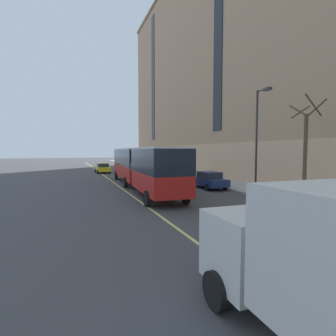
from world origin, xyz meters
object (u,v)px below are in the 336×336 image
(city_bus, at_px, (140,165))
(fire_hydrant, at_px, (276,193))
(parked_car_red_4, at_px, (141,166))
(parked_car_silver_1, at_px, (303,200))
(parked_car_champagne_6, at_px, (167,171))
(street_lamp, at_px, (258,132))
(street_tree_mid_block, at_px, (305,147))
(parked_car_navy_0, at_px, (208,180))
(parked_car_black_3, at_px, (153,169))
(taxi_cab, at_px, (103,168))

(city_bus, bearing_deg, fire_hydrant, -51.71)
(parked_car_red_4, relative_size, fire_hydrant, 6.47)
(parked_car_silver_1, distance_m, parked_car_champagne_6, 21.57)
(street_lamp, xyz_separation_m, fire_hydrant, (-0.10, -2.15, -4.46))
(parked_car_champagne_6, relative_size, street_tree_mid_block, 0.59)
(parked_car_navy_0, bearing_deg, street_lamp, -70.72)
(parked_car_red_4, height_order, parked_car_champagne_6, same)
(street_tree_mid_block, bearing_deg, street_lamp, 118.85)
(parked_car_navy_0, relative_size, street_lamp, 0.56)
(parked_car_black_3, height_order, parked_car_champagne_6, same)
(parked_car_red_4, bearing_deg, street_lamp, -86.74)
(street_lamp, bearing_deg, parked_car_champagne_6, 96.15)
(fire_hydrant, bearing_deg, parked_car_champagne_6, 95.10)
(parked_car_navy_0, height_order, parked_car_champagne_6, same)
(parked_car_black_3, relative_size, fire_hydrant, 6.53)
(parked_car_black_3, bearing_deg, street_tree_mid_block, -82.35)
(taxi_cab, relative_size, street_tree_mid_block, 0.65)
(parked_car_silver_1, bearing_deg, street_tree_mid_block, 41.10)
(parked_car_navy_0, xyz_separation_m, street_tree_mid_block, (3.27, -7.67, 2.94))
(parked_car_navy_0, xyz_separation_m, parked_car_red_4, (-0.00, 24.52, 0.00))
(city_bus, xyz_separation_m, fire_hydrant, (7.44, -9.42, -1.66))
(city_bus, height_order, parked_car_navy_0, city_bus)
(parked_car_navy_0, xyz_separation_m, fire_hydrant, (1.56, -6.89, -0.29))
(parked_car_silver_1, height_order, parked_car_black_3, same)
(city_bus, xyz_separation_m, parked_car_silver_1, (5.84, -13.08, -1.37))
(parked_car_red_4, bearing_deg, parked_car_champagne_6, -90.14)
(city_bus, distance_m, parked_car_black_3, 15.80)
(parked_car_silver_1, relative_size, street_lamp, 0.56)
(parked_car_red_4, height_order, fire_hydrant, parked_car_red_4)
(parked_car_black_3, bearing_deg, fire_hydrant, -86.13)
(parked_car_black_3, bearing_deg, city_bus, -111.67)
(city_bus, relative_size, parked_car_silver_1, 4.44)
(parked_car_silver_1, distance_m, parked_car_red_4, 35.08)
(parked_car_navy_0, bearing_deg, city_bus, 156.75)
(parked_car_red_4, bearing_deg, parked_car_black_3, -90.46)
(parked_car_red_4, xyz_separation_m, street_lamp, (1.67, -29.27, 4.17))
(parked_car_silver_1, height_order, street_tree_mid_block, street_tree_mid_block)
(parked_car_silver_1, bearing_deg, parked_car_black_3, 90.06)
(city_bus, xyz_separation_m, parked_car_red_4, (5.87, 22.00, -1.37))
(parked_car_navy_0, distance_m, fire_hydrant, 7.07)
(parked_car_black_3, height_order, taxi_cab, same)
(parked_car_champagne_6, distance_m, street_lamp, 16.39)
(city_bus, relative_size, street_lamp, 2.51)
(street_tree_mid_block, height_order, street_lamp, street_lamp)
(parked_car_red_4, bearing_deg, street_tree_mid_block, -84.19)
(parked_car_navy_0, height_order, street_tree_mid_block, street_tree_mid_block)
(parked_car_red_4, bearing_deg, parked_car_navy_0, -89.99)
(parked_car_red_4, height_order, taxi_cab, same)
(taxi_cab, bearing_deg, parked_car_champagne_6, -55.21)
(parked_car_silver_1, xyz_separation_m, fire_hydrant, (1.60, 3.66, -0.29))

